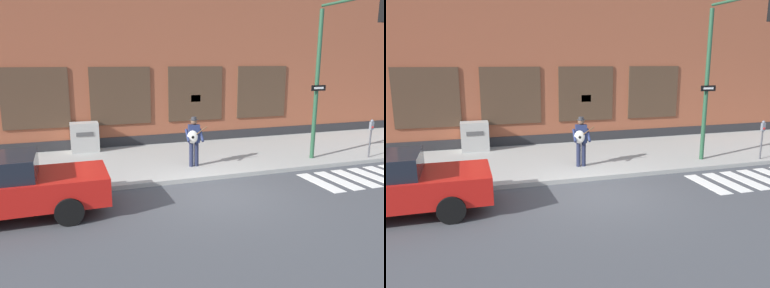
# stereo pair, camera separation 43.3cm
# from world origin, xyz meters

# --- Properties ---
(ground_plane) EXTENTS (160.00, 160.00, 0.00)m
(ground_plane) POSITION_xyz_m (0.00, 0.00, 0.00)
(ground_plane) COLOR #424449
(sidewalk) EXTENTS (28.00, 5.17, 0.14)m
(sidewalk) POSITION_xyz_m (0.00, 3.77, 0.07)
(sidewalk) COLOR #9E9E99
(sidewalk) RESTS_ON ground
(building_backdrop) EXTENTS (28.00, 4.06, 6.99)m
(building_backdrop) POSITION_xyz_m (-0.00, 8.34, 3.49)
(building_backdrop) COLOR brown
(building_backdrop) RESTS_ON ground
(crosswalk) EXTENTS (5.20, 1.90, 0.01)m
(crosswalk) POSITION_xyz_m (5.85, -0.11, 0.01)
(crosswalk) COLOR silver
(crosswalk) RESTS_ON ground
(red_car) EXTENTS (4.61, 2.01, 1.53)m
(red_car) POSITION_xyz_m (-5.31, 0.06, 0.77)
(red_car) COLOR red
(red_car) RESTS_ON ground
(busker) EXTENTS (0.72, 0.58, 1.71)m
(busker) POSITION_xyz_m (0.21, 2.43, 1.11)
(busker) COLOR #1E233D
(busker) RESTS_ON sidewalk
(traffic_light) EXTENTS (0.60, 3.13, 5.48)m
(traffic_light) POSITION_xyz_m (4.78, 0.97, 3.92)
(traffic_light) COLOR #234C33
(traffic_light) RESTS_ON sidewalk
(parking_meter) EXTENTS (0.13, 0.11, 1.44)m
(parking_meter) POSITION_xyz_m (6.84, 1.48, 1.09)
(parking_meter) COLOR #47474C
(parking_meter) RESTS_ON sidewalk
(utility_box) EXTENTS (1.08, 0.71, 1.16)m
(utility_box) POSITION_xyz_m (-3.19, 5.90, 0.72)
(utility_box) COLOR #ADADA8
(utility_box) RESTS_ON sidewalk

